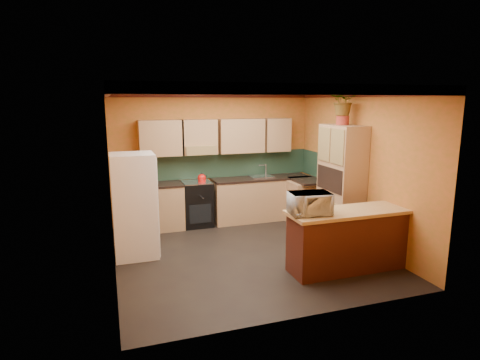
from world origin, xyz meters
The scene contains 15 objects.
room_shell centered at (0.02, 0.28, 2.09)m, with size 4.24×4.24×2.72m.
base_cabinets_back centered at (0.18, 1.80, 0.44)m, with size 3.65×0.60×0.88m, color tan.
countertop_back centered at (0.18, 1.80, 0.90)m, with size 3.65×0.62×0.04m, color black.
stove centered at (-0.44, 1.80, 0.46)m, with size 0.58×0.58×0.91m, color black.
kettle centered at (-0.34, 1.75, 1.00)m, with size 0.17×0.17×0.18m, color red, non-canonical shape.
sink centered at (0.96, 1.80, 0.94)m, with size 0.48×0.40×0.03m, color silver.
base_cabinets_right centered at (1.80, 1.26, 0.44)m, with size 0.60×0.80×0.88m, color tan.
countertop_right centered at (1.80, 1.26, 0.90)m, with size 0.62×0.80×0.04m, color black.
fridge centered at (-1.75, 0.51, 0.85)m, with size 0.68×0.66×1.70m, color white.
pantry centered at (1.85, 0.14, 1.05)m, with size 0.48×0.90×2.10m, color tan.
fern_pot centered at (1.85, 0.19, 2.18)m, with size 0.22×0.22×0.16m, color #9B3225.
fern centered at (1.85, 0.19, 2.53)m, with size 0.48×0.41×0.53m, color tan.
breakfast_bar centered at (1.25, -1.07, 0.44)m, with size 1.80×0.55×0.88m, color #4E1F12.
bar_top centered at (1.25, -1.07, 0.91)m, with size 1.90×0.65×0.05m, color tan.
microwave centered at (0.57, -1.07, 1.09)m, with size 0.57×0.39×0.32m, color white.
Camera 1 is at (-2.11, -5.98, 2.52)m, focal length 30.00 mm.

